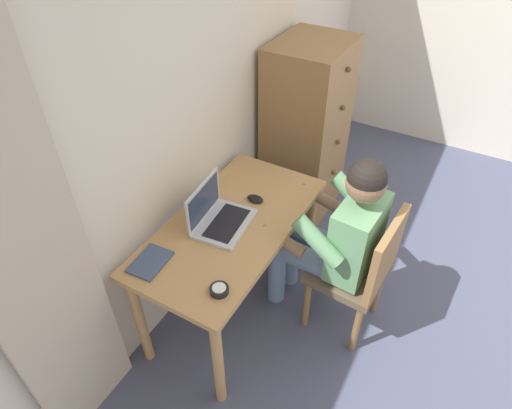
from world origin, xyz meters
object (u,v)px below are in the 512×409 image
object	(u,v)px
chair	(361,269)
computer_mouse	(255,199)
person_seated	(335,233)
dresser	(306,133)
laptop	(218,216)
desk	(232,237)
desk_clock	(219,290)
notebook_pad	(150,262)

from	to	relation	value
chair	computer_mouse	xyz separation A→B (m)	(-0.03, 0.67, 0.26)
chair	person_seated	bearing A→B (deg)	86.41
computer_mouse	chair	bearing A→B (deg)	-88.01
dresser	laptop	size ratio (longest dim) A/B	3.71
laptop	computer_mouse	distance (m)	0.28
dresser	chair	distance (m)	1.20
chair	laptop	bearing A→B (deg)	111.20
desk	desk_clock	xyz separation A→B (m)	(-0.43, -0.20, 0.12)
chair	laptop	distance (m)	0.86
chair	desk	bearing A→B (deg)	110.62
desk	dresser	world-z (taller)	dresser
desk	chair	bearing A→B (deg)	-69.38
notebook_pad	desk	bearing A→B (deg)	-27.82
chair	desk_clock	bearing A→B (deg)	144.66
desk	desk_clock	distance (m)	0.49
laptop	notebook_pad	size ratio (longest dim) A/B	1.73
laptop	desk_clock	xyz separation A→B (m)	(-0.39, -0.27, -0.04)
dresser	chair	size ratio (longest dim) A/B	1.54
chair	dresser	bearing A→B (deg)	40.26
dresser	desk_clock	size ratio (longest dim) A/B	14.99
desk	desk_clock	size ratio (longest dim) A/B	13.52
desk	computer_mouse	distance (m)	0.26
chair	computer_mouse	bearing A→B (deg)	92.54
chair	notebook_pad	world-z (taller)	chair
chair	desk_clock	size ratio (longest dim) A/B	9.75
person_seated	desk_clock	xyz separation A→B (m)	(-0.70, 0.30, 0.08)
person_seated	computer_mouse	world-z (taller)	person_seated
laptop	notebook_pad	world-z (taller)	laptop
chair	desk_clock	xyz separation A→B (m)	(-0.69, 0.49, 0.26)
desk_clock	dresser	bearing A→B (deg)	10.07
dresser	desk_clock	bearing A→B (deg)	-169.93
notebook_pad	dresser	bearing A→B (deg)	-8.28
dresser	person_seated	xyz separation A→B (m)	(-0.90, -0.59, -0.00)
laptop	person_seated	bearing A→B (deg)	-61.97
desk	laptop	size ratio (longest dim) A/B	3.35
chair	notebook_pad	bearing A→B (deg)	128.50
notebook_pad	desk_clock	bearing A→B (deg)	-91.94
desk	person_seated	distance (m)	0.58
computer_mouse	notebook_pad	distance (m)	0.71
desk_clock	notebook_pad	size ratio (longest dim) A/B	0.43
chair	person_seated	xyz separation A→B (m)	(0.01, 0.18, 0.18)
desk	dresser	size ratio (longest dim) A/B	0.90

